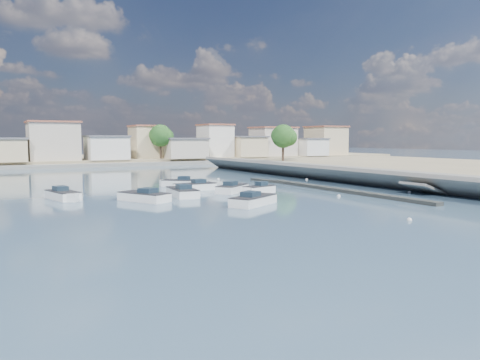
# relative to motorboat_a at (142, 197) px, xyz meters

# --- Properties ---
(ground) EXTENTS (400.00, 400.00, 0.00)m
(ground) POSITION_rel_motorboat_a_xyz_m (15.01, 26.64, -0.38)
(ground) COLOR #304760
(ground) RESTS_ON ground
(seawall_walkway) EXTENTS (5.00, 90.00, 1.80)m
(seawall_walkway) POSITION_rel_motorboat_a_xyz_m (33.51, -0.36, 0.52)
(seawall_walkway) COLOR slate
(seawall_walkway) RESTS_ON ground
(breakwater) EXTENTS (2.00, 31.02, 0.35)m
(breakwater) POSITION_rel_motorboat_a_xyz_m (21.91, -0.67, -0.21)
(breakwater) COLOR black
(breakwater) RESTS_ON ground
(far_shore_land) EXTENTS (160.00, 40.00, 1.40)m
(far_shore_land) POSITION_rel_motorboat_a_xyz_m (15.01, 78.64, 0.32)
(far_shore_land) COLOR gray
(far_shore_land) RESTS_ON ground
(far_shore_quay) EXTENTS (160.00, 2.50, 0.80)m
(far_shore_quay) POSITION_rel_motorboat_a_xyz_m (15.01, 57.64, 0.02)
(far_shore_quay) COLOR slate
(far_shore_quay) RESTS_ON ground
(far_town) EXTENTS (113.01, 12.80, 8.35)m
(far_town) POSITION_rel_motorboat_a_xyz_m (25.72, 63.56, 4.56)
(far_town) COLOR beige
(far_town) RESTS_ON far_shore_land
(shore_trees) EXTENTS (74.56, 38.32, 7.92)m
(shore_trees) POSITION_rel_motorboat_a_xyz_m (23.35, 54.75, 5.84)
(shore_trees) COLOR #38281E
(shore_trees) RESTS_ON ground
(motorboat_a) EXTENTS (4.27, 5.76, 1.48)m
(motorboat_a) POSITION_rel_motorboat_a_xyz_m (0.00, 0.00, 0.00)
(motorboat_a) COLOR white
(motorboat_a) RESTS_ON ground
(motorboat_b) EXTENTS (4.96, 4.44, 1.48)m
(motorboat_b) POSITION_rel_motorboat_a_xyz_m (11.21, 2.34, -0.00)
(motorboat_b) COLOR white
(motorboat_b) RESTS_ON ground
(motorboat_c) EXTENTS (5.45, 2.16, 1.48)m
(motorboat_c) POSITION_rel_motorboat_a_xyz_m (7.95, 6.12, 0.00)
(motorboat_c) COLOR white
(motorboat_c) RESTS_ON ground
(motorboat_d) EXTENTS (4.29, 2.49, 1.48)m
(motorboat_d) POSITION_rel_motorboat_a_xyz_m (12.93, -0.16, -0.00)
(motorboat_d) COLOR white
(motorboat_d) RESTS_ON ground
(motorboat_e) EXTENTS (2.66, 6.12, 1.48)m
(motorboat_e) POSITION_rel_motorboat_a_xyz_m (4.80, 1.81, -0.00)
(motorboat_e) COLOR white
(motorboat_e) RESTS_ON ground
(motorboat_f) EXTENTS (4.64, 4.22, 1.48)m
(motorboat_f) POSITION_rel_motorboat_a_xyz_m (8.22, 11.37, -0.00)
(motorboat_f) COLOR white
(motorboat_f) RESTS_ON ground
(motorboat_g) EXTENTS (2.96, 5.57, 1.48)m
(motorboat_g) POSITION_rel_motorboat_a_xyz_m (-6.46, 4.65, 0.00)
(motorboat_g) COLOR white
(motorboat_g) RESTS_ON ground
(motorboat_h) EXTENTS (5.67, 4.45, 1.48)m
(motorboat_h) POSITION_rel_motorboat_a_xyz_m (8.25, -7.49, -0.00)
(motorboat_h) COLOR white
(motorboat_h) RESTS_ON ground
(mooring_buoys) EXTENTS (19.37, 38.32, 0.37)m
(mooring_buoys) POSITION_rel_motorboat_a_xyz_m (19.08, 0.73, -0.33)
(mooring_buoys) COLOR silver
(mooring_buoys) RESTS_ON ground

